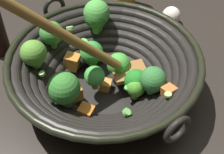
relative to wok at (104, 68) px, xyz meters
The scene contains 3 objects.
ground_plane 0.07m from the wok, 40.90° to the right, with size 4.00×4.00×0.00m, color #28231E.
wok is the anchor object (origin of this frame).
garlic_bulb 0.29m from the wok, 56.66° to the left, with size 0.05×0.05×0.05m, color silver.
Camera 1 is at (0.03, -0.45, 0.51)m, focal length 51.97 mm.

